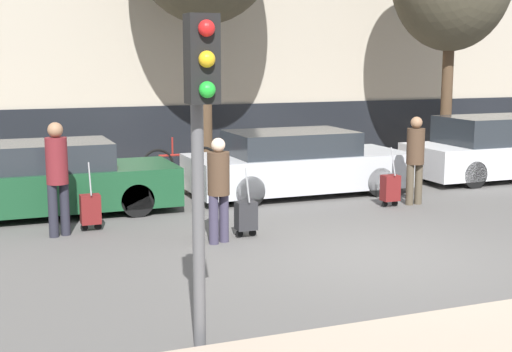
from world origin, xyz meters
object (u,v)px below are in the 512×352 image
Objects in this scene: traffic_light at (201,115)px; parked_bicycle at (181,163)px; parked_car_1 at (296,164)px; trolley_left at (90,209)px; parked_car_2 at (497,150)px; trolley_center at (246,216)px; pedestrian_right at (415,155)px; pedestrian_left at (57,172)px; trolley_right at (390,188)px; parked_car_0 at (49,180)px; pedestrian_center at (219,184)px.

traffic_light is 9.42m from parked_bicycle.
traffic_light reaches higher than parked_car_1.
parked_car_2 is at bearing 10.17° from trolley_left.
traffic_light reaches higher than parked_car_2.
traffic_light is 1.81× the size of parked_bicycle.
trolley_center is at bearing -93.36° from parked_bicycle.
parked_bicycle is (-7.14, 1.88, -0.19)m from parked_car_2.
pedestrian_right is at bearing -1.08° from trolley_left.
parked_car_1 is 5.37m from pedestrian_left.
trolley_center is (2.75, -1.13, -0.70)m from pedestrian_left.
pedestrian_left is 1.03× the size of parked_bicycle.
parked_car_2 is 3.79× the size of trolley_right.
parked_bicycle is (3.04, 3.80, -0.55)m from pedestrian_left.
parked_car_0 reaches higher than trolley_left.
parked_car_0 is 3.88× the size of trolley_right.
pedestrian_center is at bearing -159.67° from trolley_center.
pedestrian_left reaches higher than trolley_right.
pedestrian_left reaches higher than parked_car_0.
trolley_left is at bearing 179.94° from pedestrian_left.
parked_car_0 reaches higher than trolley_center.
parked_bicycle is at bearing 165.25° from parked_car_2.
pedestrian_center is at bearing -53.89° from parked_car_0.
pedestrian_left is (-0.02, -1.71, 0.42)m from parked_car_0.
pedestrian_right is 1.48× the size of trolley_right.
trolley_right is 7.70m from traffic_light.
traffic_light is at bearing -120.71° from parked_car_1.
parked_bicycle is (2.52, 3.61, 0.13)m from trolley_left.
pedestrian_center is at bearing -164.98° from pedestrian_right.
pedestrian_right is (1.67, -1.83, 0.34)m from parked_car_1.
traffic_light is (-5.32, -5.22, 1.94)m from trolley_right.
pedestrian_center is at bearing -98.93° from parked_bicycle.
pedestrian_center is 4.65m from pedestrian_right.
trolley_right is (6.10, -1.67, -0.27)m from parked_car_0.
parked_car_2 is 8.59m from pedestrian_center.
trolley_right is 0.65× the size of parked_bicycle.
pedestrian_center reaches higher than parked_bicycle.
parked_car_1 is 3.98× the size of trolley_right.
trolley_right is (5.61, -0.14, 0.00)m from trolley_left.
pedestrian_right is 0.53× the size of traffic_light.
traffic_light is at bearing -83.53° from parked_car_0.
trolley_center is (-2.26, -3.03, -0.28)m from parked_car_1.
pedestrian_left reaches higher than pedestrian_right.
pedestrian_right reaches higher than parked_car_2.
pedestrian_center is (2.22, -3.04, 0.29)m from parked_car_0.
pedestrian_right is (6.68, 0.07, -0.08)m from pedestrian_left.
parked_car_0 is at bearing -74.28° from pedestrian_center.
parked_car_0 is 6.33m from trolley_right.
parked_car_2 is at bearing 22.31° from trolley_center.
pedestrian_right reaches higher than trolley_center.
parked_car_2 is (10.16, 0.20, 0.05)m from parked_car_0.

